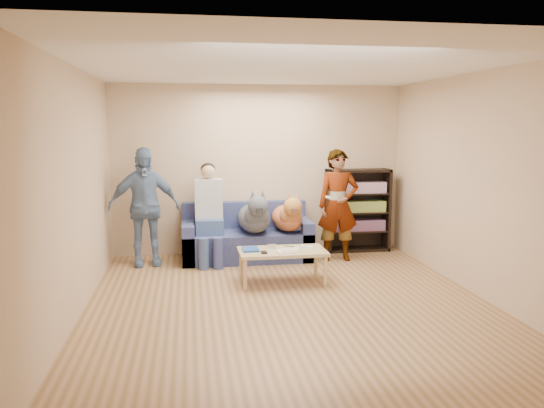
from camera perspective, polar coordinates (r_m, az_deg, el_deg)
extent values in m
plane|color=olive|center=(6.09, 1.78, -10.54)|extent=(5.00, 5.00, 0.00)
plane|color=white|center=(5.79, 1.90, 14.59)|extent=(5.00, 5.00, 0.00)
plane|color=tan|center=(8.25, -1.40, 3.71)|extent=(4.50, 0.00, 4.50)
plane|color=tan|center=(3.40, 9.72, -3.20)|extent=(4.50, 0.00, 4.50)
plane|color=tan|center=(5.82, -20.51, 1.19)|extent=(0.00, 5.00, 5.00)
plane|color=tan|center=(6.60, 21.43, 1.94)|extent=(0.00, 5.00, 5.00)
ellipsoid|color=#A3A2A7|center=(7.88, 2.41, -2.44)|extent=(0.38, 0.32, 0.13)
imported|color=gray|center=(7.83, 7.12, -0.15)|extent=(0.63, 0.44, 1.64)
imported|color=#6889A7|center=(7.71, -13.61, -0.29)|extent=(1.04, 0.56, 1.68)
cube|color=white|center=(7.57, 6.10, 0.74)|extent=(0.07, 0.12, 0.03)
cube|color=#1C469A|center=(6.72, -2.34, -4.89)|extent=(0.20, 0.26, 0.03)
cube|color=silver|center=(6.64, 1.68, -5.09)|extent=(0.26, 0.20, 0.02)
cube|color=beige|center=(6.66, 1.91, -4.92)|extent=(0.22, 0.17, 0.01)
cube|color=#ACADB1|center=(6.82, -0.07, -4.57)|extent=(0.11, 0.06, 0.05)
cube|color=silver|center=(6.87, 3.27, -4.57)|extent=(0.04, 0.13, 0.03)
cube|color=white|center=(6.81, 4.07, -4.69)|extent=(0.09, 0.06, 0.03)
cylinder|color=white|center=(6.74, 2.82, -4.86)|extent=(0.07, 0.07, 0.02)
cylinder|color=silver|center=(6.82, 2.68, -4.71)|extent=(0.07, 0.07, 0.02)
cylinder|color=#C2761B|center=(6.57, 1.18, -5.26)|extent=(0.13, 0.06, 0.01)
cylinder|color=black|center=(6.92, 1.83, -4.56)|extent=(0.13, 0.08, 0.01)
cube|color=black|center=(6.57, -0.87, -5.22)|extent=(0.07, 0.12, 0.02)
cube|color=#515B93|center=(7.95, -2.74, -4.43)|extent=(1.90, 0.85, 0.42)
cube|color=#515B93|center=(8.20, -3.01, -1.12)|extent=(1.90, 0.18, 0.40)
cube|color=#515B93|center=(7.89, -8.98, -4.03)|extent=(0.18, 0.85, 0.58)
cube|color=#515B93|center=(8.07, 3.35, -3.67)|extent=(0.18, 0.85, 0.58)
cube|color=#3E5A8A|center=(7.77, -6.76, -2.38)|extent=(0.40, 0.38, 0.22)
cylinder|color=#3D5486|center=(7.42, -7.36, -5.43)|extent=(0.14, 0.14, 0.47)
cylinder|color=#3C4A85|center=(7.43, -5.81, -5.39)|extent=(0.14, 0.14, 0.47)
cube|color=silver|center=(7.80, -6.84, 0.57)|extent=(0.40, 0.24, 0.58)
sphere|color=tan|center=(7.76, -6.89, 3.50)|extent=(0.21, 0.21, 0.21)
ellipsoid|color=black|center=(7.79, -6.90, 3.74)|extent=(0.22, 0.22, 0.19)
ellipsoid|color=#53555E|center=(7.82, -1.98, -1.54)|extent=(0.47, 0.98, 0.41)
sphere|color=#4C4E56|center=(7.49, -1.69, -1.25)|extent=(0.35, 0.35, 0.35)
sphere|color=#51545C|center=(7.29, -1.52, -0.21)|extent=(0.29, 0.29, 0.29)
cube|color=black|center=(7.17, -1.39, -0.68)|extent=(0.09, 0.14, 0.08)
cone|color=#464850|center=(7.29, -2.08, 0.97)|extent=(0.09, 0.09, 0.14)
cone|color=#4B4C55|center=(7.30, -1.01, 0.99)|extent=(0.09, 0.09, 0.14)
cylinder|color=#52545D|center=(8.24, -2.34, -1.32)|extent=(0.05, 0.32, 0.19)
ellipsoid|color=#C16E3A|center=(7.93, 1.61, -1.51)|extent=(0.43, 0.91, 0.38)
sphere|color=#B56837|center=(7.63, 2.02, -1.24)|extent=(0.33, 0.33, 0.33)
sphere|color=#C38D3B|center=(7.45, 2.26, -0.30)|extent=(0.26, 0.26, 0.26)
cube|color=brown|center=(7.34, 2.43, -0.73)|extent=(0.08, 0.13, 0.08)
cone|color=#B85E38|center=(7.44, 1.75, 0.77)|extent=(0.08, 0.08, 0.13)
cone|color=#C37D3B|center=(7.46, 2.71, 0.79)|extent=(0.08, 0.08, 0.13)
cylinder|color=#B06C35|center=(8.32, 1.12, -1.31)|extent=(0.05, 0.30, 0.17)
cube|color=tan|center=(6.73, 1.11, -5.13)|extent=(1.10, 0.60, 0.04)
cylinder|color=tan|center=(6.48, -2.91, -7.61)|extent=(0.05, 0.05, 0.38)
cylinder|color=#D0B480|center=(6.65, 5.76, -7.21)|extent=(0.05, 0.05, 0.38)
cylinder|color=#CCB97D|center=(6.96, -3.34, -6.48)|extent=(0.05, 0.05, 0.38)
cylinder|color=#D8C385|center=(7.12, 4.74, -6.15)|extent=(0.05, 0.05, 0.38)
cube|color=black|center=(8.36, 6.06, -0.75)|extent=(0.04, 0.34, 1.30)
cube|color=black|center=(8.66, 12.21, -0.58)|extent=(0.04, 0.34, 1.30)
cube|color=black|center=(8.43, 9.29, 3.56)|extent=(1.00, 0.34, 0.04)
cube|color=black|center=(8.62, 9.09, -4.81)|extent=(1.00, 0.34, 0.04)
cube|color=black|center=(8.65, 8.86, -0.50)|extent=(1.00, 0.02, 1.30)
cube|color=black|center=(8.56, 9.14, -2.85)|extent=(0.94, 0.32, 0.03)
cube|color=black|center=(8.51, 9.19, -0.87)|extent=(0.94, 0.32, 0.02)
cube|color=black|center=(8.46, 9.23, 1.14)|extent=(0.94, 0.32, 0.02)
cube|color=#B23333|center=(8.52, 9.20, -2.23)|extent=(0.84, 0.24, 0.17)
cube|color=gold|center=(8.47, 9.24, -0.24)|extent=(0.84, 0.24, 0.17)
cube|color=#994C99|center=(8.43, 9.29, 1.78)|extent=(0.84, 0.24, 0.17)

